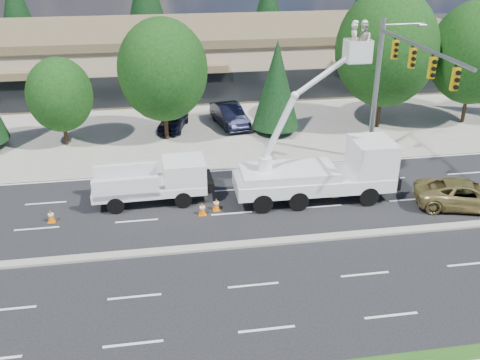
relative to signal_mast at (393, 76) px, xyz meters
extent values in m
plane|color=black|center=(-10.03, -7.04, -6.06)|extent=(140.00, 140.00, 0.00)
cube|color=gray|center=(-10.03, 12.96, -6.05)|extent=(140.00, 22.00, 0.01)
cube|color=gray|center=(-10.03, -7.04, -6.00)|extent=(120.00, 0.55, 0.12)
cube|color=tan|center=(-10.03, 22.96, -3.56)|extent=(50.00, 15.00, 5.00)
cube|color=brown|center=(-10.03, 22.96, -0.91)|extent=(50.40, 15.40, 0.70)
cube|color=black|center=(-10.03, 15.41, -4.56)|extent=(48.00, 0.12, 2.60)
cylinder|color=#332114|center=(-20.03, 7.96, -5.06)|extent=(0.28, 0.28, 1.99)
ellipsoid|color=black|center=(-20.03, 7.96, -2.47)|extent=(4.42, 4.42, 5.08)
cylinder|color=#332114|center=(-13.03, 7.96, -4.67)|extent=(0.28, 0.28, 2.77)
ellipsoid|color=black|center=(-13.03, 7.96, -1.05)|extent=(6.17, 6.17, 7.09)
cylinder|color=#332114|center=(-5.03, 7.96, -5.66)|extent=(0.26, 0.26, 0.80)
cone|color=black|center=(-5.03, 7.96, -2.40)|extent=(3.45, 3.45, 6.31)
cylinder|color=#332114|center=(2.97, 7.96, -4.41)|extent=(0.28, 0.28, 3.29)
ellipsoid|color=black|center=(2.97, 7.96, -0.11)|extent=(7.32, 7.32, 8.42)
cylinder|color=#332114|center=(9.97, 7.96, -4.56)|extent=(0.28, 0.28, 2.99)
ellipsoid|color=black|center=(9.97, 7.96, -0.66)|extent=(6.64, 6.64, 7.63)
cylinder|color=#332114|center=(-28.03, 34.96, -5.66)|extent=(0.26, 0.26, 0.80)
cone|color=black|center=(-28.03, 34.96, -0.55)|extent=(5.21, 5.21, 9.51)
cylinder|color=#332114|center=(-14.03, 34.96, -5.66)|extent=(0.26, 0.26, 0.80)
cone|color=black|center=(-14.03, 34.96, 0.33)|extent=(6.03, 6.03, 11.03)
cylinder|color=#332114|center=(-0.03, 34.96, -5.66)|extent=(0.26, 0.26, 0.80)
cone|color=black|center=(-0.03, 34.96, -0.74)|extent=(5.03, 5.03, 9.18)
cylinder|color=#332114|center=(11.97, 34.96, -5.66)|extent=(0.26, 0.26, 0.80)
cone|color=black|center=(11.97, 34.96, -0.37)|extent=(5.38, 5.38, 9.82)
cylinder|color=gray|center=(-0.03, 2.16, -1.56)|extent=(0.32, 0.32, 9.00)
cylinder|color=gray|center=(-0.03, -2.84, 2.24)|extent=(0.20, 10.00, 0.20)
cylinder|color=gray|center=(1.27, 2.16, 2.54)|extent=(2.60, 0.12, 0.12)
cube|color=gold|center=(-0.03, 0.16, 1.49)|extent=(0.32, 0.22, 1.05)
cube|color=gold|center=(-0.03, -2.04, 1.49)|extent=(0.32, 0.22, 1.05)
cube|color=gold|center=(-0.03, -4.24, 1.49)|extent=(0.32, 0.22, 1.05)
cube|color=gold|center=(-0.03, -6.44, 1.49)|extent=(0.32, 0.22, 1.05)
cube|color=white|center=(-14.30, -1.73, -5.19)|extent=(6.20, 2.42, 0.46)
cube|color=white|center=(-12.35, -1.67, -4.47)|extent=(2.31, 2.26, 1.54)
cube|color=black|center=(-11.69, -1.65, -4.27)|extent=(0.14, 1.95, 1.02)
cube|color=white|center=(-15.55, -0.79, -4.67)|extent=(3.49, 0.41, 1.13)
cube|color=white|center=(-15.50, -2.73, -4.67)|extent=(3.49, 0.41, 1.13)
cube|color=white|center=(-5.32, -2.84, -4.97)|extent=(8.75, 2.76, 0.76)
cube|color=white|center=(-2.05, -2.90, -3.82)|extent=(2.22, 2.59, 2.18)
cube|color=black|center=(-1.23, -2.91, -3.66)|extent=(0.12, 2.18, 1.31)
cube|color=white|center=(-6.73, -2.82, -4.37)|extent=(5.27, 2.59, 0.54)
cylinder|color=white|center=(-8.04, -2.80, -3.77)|extent=(0.76, 0.76, 0.87)
cube|color=white|center=(-3.44, -2.88, 2.17)|extent=(1.21, 1.00, 1.18)
imported|color=beige|center=(-3.68, -2.87, 2.61)|extent=(0.46, 0.69, 1.88)
imported|color=beige|center=(-3.20, -2.88, 2.61)|extent=(0.73, 0.92, 1.88)
ellipsoid|color=white|center=(-3.68, -2.87, 3.57)|extent=(0.28, 0.28, 0.20)
ellipsoid|color=white|center=(-3.20, -2.88, 3.57)|extent=(0.28, 0.28, 0.20)
cube|color=orange|center=(-19.38, -3.22, -6.04)|extent=(0.40, 0.40, 0.03)
cone|color=orange|center=(-19.38, -3.22, -5.71)|extent=(0.36, 0.36, 0.70)
cylinder|color=white|center=(-19.38, -3.22, -5.64)|extent=(0.29, 0.29, 0.10)
cube|color=orange|center=(-11.58, -3.70, -6.04)|extent=(0.40, 0.40, 0.03)
cone|color=orange|center=(-11.58, -3.70, -5.71)|extent=(0.36, 0.36, 0.70)
cylinder|color=white|center=(-11.58, -3.70, -5.64)|extent=(0.29, 0.29, 0.10)
cube|color=orange|center=(-10.78, -3.29, -6.04)|extent=(0.40, 0.40, 0.03)
cone|color=orange|center=(-10.78, -3.29, -5.71)|extent=(0.36, 0.36, 0.70)
cylinder|color=white|center=(-10.78, -3.29, -5.64)|extent=(0.29, 0.29, 0.10)
cube|color=orange|center=(-3.96, -2.80, -6.04)|extent=(0.40, 0.40, 0.03)
cone|color=orange|center=(-3.96, -2.80, -5.71)|extent=(0.36, 0.36, 0.70)
cylinder|color=white|center=(-3.96, -2.80, -5.64)|extent=(0.29, 0.29, 0.10)
imported|color=#968448|center=(2.60, -5.08, -5.32)|extent=(5.80, 3.84, 1.48)
imported|color=black|center=(-12.45, 10.05, -5.33)|extent=(2.81, 4.57, 1.45)
imported|color=black|center=(-8.15, 10.10, -5.24)|extent=(2.67, 5.22, 1.64)
camera|label=1|loc=(-13.55, -28.59, 7.77)|focal=40.00mm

